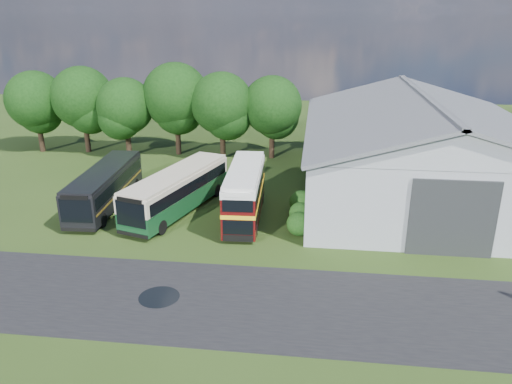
# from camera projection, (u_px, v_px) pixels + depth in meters

# --- Properties ---
(ground) EXTENTS (120.00, 120.00, 0.00)m
(ground) POSITION_uv_depth(u_px,v_px,m) (199.00, 272.00, 29.38)
(ground) COLOR #233811
(ground) RESTS_ON ground
(asphalt_road) EXTENTS (60.00, 8.00, 0.02)m
(asphalt_road) POSITION_uv_depth(u_px,v_px,m) (242.00, 303.00, 26.24)
(asphalt_road) COLOR black
(asphalt_road) RESTS_ON ground
(puddle) EXTENTS (2.20, 2.20, 0.01)m
(puddle) POSITION_uv_depth(u_px,v_px,m) (159.00, 297.00, 26.75)
(puddle) COLOR black
(puddle) RESTS_ON ground
(storage_shed) EXTENTS (18.80, 24.80, 8.15)m
(storage_shed) POSITION_uv_depth(u_px,v_px,m) (419.00, 143.00, 41.13)
(storage_shed) COLOR gray
(storage_shed) RESTS_ON ground
(tree_far_left) EXTENTS (6.12, 6.12, 8.64)m
(tree_far_left) POSITION_uv_depth(u_px,v_px,m) (35.00, 100.00, 52.47)
(tree_far_left) COLOR black
(tree_far_left) RESTS_ON ground
(tree_left_a) EXTENTS (6.46, 6.46, 9.12)m
(tree_left_a) POSITION_uv_depth(u_px,v_px,m) (82.00, 97.00, 52.26)
(tree_left_a) COLOR black
(tree_left_a) RESTS_ON ground
(tree_left_b) EXTENTS (5.78, 5.78, 8.16)m
(tree_left_b) POSITION_uv_depth(u_px,v_px,m) (125.00, 106.00, 50.97)
(tree_left_b) COLOR black
(tree_left_b) RESTS_ON ground
(tree_mid) EXTENTS (6.80, 6.80, 9.60)m
(tree_mid) POSITION_uv_depth(u_px,v_px,m) (176.00, 96.00, 51.28)
(tree_mid) COLOR black
(tree_mid) RESTS_ON ground
(tree_right_a) EXTENTS (6.26, 6.26, 8.83)m
(tree_right_a) POSITION_uv_depth(u_px,v_px,m) (222.00, 103.00, 49.95)
(tree_right_a) COLOR black
(tree_right_a) RESTS_ON ground
(tree_right_b) EXTENTS (5.98, 5.98, 8.45)m
(tree_right_b) POSITION_uv_depth(u_px,v_px,m) (272.00, 106.00, 50.21)
(tree_right_b) COLOR black
(tree_right_b) RESTS_ON ground
(shrub_front) EXTENTS (1.70, 1.70, 1.70)m
(shrub_front) POSITION_uv_depth(u_px,v_px,m) (299.00, 234.00, 34.33)
(shrub_front) COLOR #194714
(shrub_front) RESTS_ON ground
(shrub_mid) EXTENTS (1.60, 1.60, 1.60)m
(shrub_mid) POSITION_uv_depth(u_px,v_px,m) (300.00, 222.00, 36.19)
(shrub_mid) COLOR #194714
(shrub_mid) RESTS_ON ground
(shrub_back) EXTENTS (1.80, 1.80, 1.80)m
(shrub_back) POSITION_uv_depth(u_px,v_px,m) (301.00, 212.00, 38.06)
(shrub_back) COLOR #194714
(shrub_back) RESTS_ON ground
(bus_green_single) EXTENTS (5.82, 11.75, 3.16)m
(bus_green_single) POSITION_uv_depth(u_px,v_px,m) (177.00, 190.00, 37.63)
(bus_green_single) COLOR black
(bus_green_single) RESTS_ON ground
(bus_maroon_double) EXTENTS (2.70, 9.19, 3.91)m
(bus_maroon_double) POSITION_uv_depth(u_px,v_px,m) (245.00, 193.00, 36.24)
(bus_maroon_double) COLOR black
(bus_maroon_double) RESTS_ON ground
(bus_dark_single) EXTENTS (3.09, 11.13, 3.04)m
(bus_dark_single) POSITION_uv_depth(u_px,v_px,m) (105.00, 187.00, 38.64)
(bus_dark_single) COLOR black
(bus_dark_single) RESTS_ON ground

